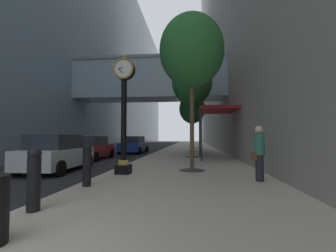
{
  "coord_description": "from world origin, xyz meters",
  "views": [
    {
      "loc": [
        3.5,
        -2.0,
        1.58
      ],
      "look_at": [
        0.95,
        22.87,
        2.68
      ],
      "focal_mm": 25.75,
      "sensor_mm": 36.0,
      "label": 1
    }
  ],
  "objects_px": {
    "bollard_second": "(87,164)",
    "car_white_near": "(57,154)",
    "street_clock": "(124,108)",
    "street_tree_far": "(192,107)",
    "pedestrian_walking": "(259,152)",
    "car_red_far": "(92,148)",
    "bollard_nearest": "(34,177)",
    "street_tree_near": "(192,51)",
    "street_tree_mid_near": "(192,82)",
    "street_tree_mid_far": "(192,109)",
    "car_blue_mid": "(134,145)"
  },
  "relations": [
    {
      "from": "bollard_second",
      "to": "car_white_near",
      "type": "bearing_deg",
      "value": 130.24
    },
    {
      "from": "street_clock",
      "to": "street_tree_far",
      "type": "distance_m",
      "value": 21.88
    },
    {
      "from": "pedestrian_walking",
      "to": "car_red_far",
      "type": "bearing_deg",
      "value": 138.78
    },
    {
      "from": "bollard_nearest",
      "to": "car_red_far",
      "type": "height_order",
      "value": "car_red_far"
    },
    {
      "from": "street_tree_near",
      "to": "street_tree_mid_near",
      "type": "xyz_separation_m",
      "value": [
        0.0,
        6.79,
        0.16
      ]
    },
    {
      "from": "bollard_nearest",
      "to": "car_white_near",
      "type": "relative_size",
      "value": 0.29
    },
    {
      "from": "bollard_second",
      "to": "street_tree_near",
      "type": "xyz_separation_m",
      "value": [
        3.05,
        3.57,
        4.52
      ]
    },
    {
      "from": "street_clock",
      "to": "street_tree_mid_near",
      "type": "distance_m",
      "value": 8.85
    },
    {
      "from": "street_clock",
      "to": "street_tree_mid_far",
      "type": "height_order",
      "value": "street_tree_mid_far"
    },
    {
      "from": "bollard_nearest",
      "to": "street_tree_far",
      "type": "height_order",
      "value": "street_tree_far"
    },
    {
      "from": "bollard_second",
      "to": "car_blue_mid",
      "type": "relative_size",
      "value": 0.3
    },
    {
      "from": "car_blue_mid",
      "to": "car_red_far",
      "type": "height_order",
      "value": "car_blue_mid"
    },
    {
      "from": "street_clock",
      "to": "bollard_second",
      "type": "xyz_separation_m",
      "value": [
        -0.39,
        -2.38,
        -1.92
      ]
    },
    {
      "from": "street_clock",
      "to": "street_tree_near",
      "type": "xyz_separation_m",
      "value": [
        2.66,
        1.19,
        2.6
      ]
    },
    {
      "from": "street_tree_far",
      "to": "car_white_near",
      "type": "bearing_deg",
      "value": -106.95
    },
    {
      "from": "street_tree_mid_far",
      "to": "street_tree_mid_near",
      "type": "bearing_deg",
      "value": -90.0
    },
    {
      "from": "street_tree_mid_near",
      "to": "car_blue_mid",
      "type": "height_order",
      "value": "street_tree_mid_near"
    },
    {
      "from": "street_tree_near",
      "to": "car_red_far",
      "type": "distance_m",
      "value": 10.06
    },
    {
      "from": "street_tree_mid_near",
      "to": "street_tree_mid_far",
      "type": "bearing_deg",
      "value": 90.0
    },
    {
      "from": "street_clock",
      "to": "bollard_second",
      "type": "bearing_deg",
      "value": -99.38
    },
    {
      "from": "street_clock",
      "to": "street_tree_far",
      "type": "relative_size",
      "value": 0.69
    },
    {
      "from": "bollard_nearest",
      "to": "bollard_second",
      "type": "bearing_deg",
      "value": 90.0
    },
    {
      "from": "street_clock",
      "to": "pedestrian_walking",
      "type": "distance_m",
      "value": 5.2
    },
    {
      "from": "car_white_near",
      "to": "street_tree_far",
      "type": "bearing_deg",
      "value": 73.05
    },
    {
      "from": "car_red_far",
      "to": "street_tree_mid_far",
      "type": "bearing_deg",
      "value": 48.57
    },
    {
      "from": "street_tree_mid_near",
      "to": "car_red_far",
      "type": "bearing_deg",
      "value": -171.24
    },
    {
      "from": "street_tree_near",
      "to": "street_tree_mid_far",
      "type": "bearing_deg",
      "value": 90.0
    },
    {
      "from": "bollard_second",
      "to": "car_red_far",
      "type": "height_order",
      "value": "car_red_far"
    },
    {
      "from": "bollard_second",
      "to": "car_red_far",
      "type": "bearing_deg",
      "value": 112.7
    },
    {
      "from": "street_tree_mid_near",
      "to": "pedestrian_walking",
      "type": "xyz_separation_m",
      "value": [
        2.18,
        -9.05,
        -4.37
      ]
    },
    {
      "from": "bollard_nearest",
      "to": "pedestrian_walking",
      "type": "bearing_deg",
      "value": 35.13
    },
    {
      "from": "street_tree_mid_far",
      "to": "car_white_near",
      "type": "distance_m",
      "value": 15.22
    },
    {
      "from": "bollard_second",
      "to": "street_tree_mid_far",
      "type": "distance_m",
      "value": 17.77
    },
    {
      "from": "street_tree_far",
      "to": "car_blue_mid",
      "type": "distance_m",
      "value": 11.06
    },
    {
      "from": "street_tree_near",
      "to": "street_tree_mid_near",
      "type": "height_order",
      "value": "street_tree_mid_near"
    },
    {
      "from": "car_blue_mid",
      "to": "car_red_far",
      "type": "relative_size",
      "value": 0.93
    },
    {
      "from": "street_tree_near",
      "to": "pedestrian_walking",
      "type": "bearing_deg",
      "value": -46.09
    },
    {
      "from": "car_white_near",
      "to": "street_tree_near",
      "type": "bearing_deg",
      "value": -1.1
    },
    {
      "from": "street_tree_mid_far",
      "to": "car_blue_mid",
      "type": "height_order",
      "value": "street_tree_mid_far"
    },
    {
      "from": "bollard_nearest",
      "to": "car_white_near",
      "type": "bearing_deg",
      "value": 117.27
    },
    {
      "from": "street_clock",
      "to": "bollard_second",
      "type": "relative_size",
      "value": 3.75
    },
    {
      "from": "street_clock",
      "to": "street_tree_near",
      "type": "bearing_deg",
      "value": 24.14
    },
    {
      "from": "car_blue_mid",
      "to": "bollard_second",
      "type": "bearing_deg",
      "value": -80.92
    },
    {
      "from": "street_tree_far",
      "to": "car_white_near",
      "type": "distance_m",
      "value": 21.65
    },
    {
      "from": "street_tree_mid_far",
      "to": "street_clock",
      "type": "bearing_deg",
      "value": -100.19
    },
    {
      "from": "street_tree_near",
      "to": "street_tree_mid_near",
      "type": "bearing_deg",
      "value": 90.0
    },
    {
      "from": "pedestrian_walking",
      "to": "car_white_near",
      "type": "relative_size",
      "value": 0.42
    },
    {
      "from": "car_blue_mid",
      "to": "bollard_nearest",
      "type": "bearing_deg",
      "value": -82.11
    },
    {
      "from": "street_tree_mid_near",
      "to": "bollard_nearest",
      "type": "bearing_deg",
      "value": -103.47
    },
    {
      "from": "street_tree_near",
      "to": "street_tree_mid_far",
      "type": "distance_m",
      "value": 13.61
    }
  ]
}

